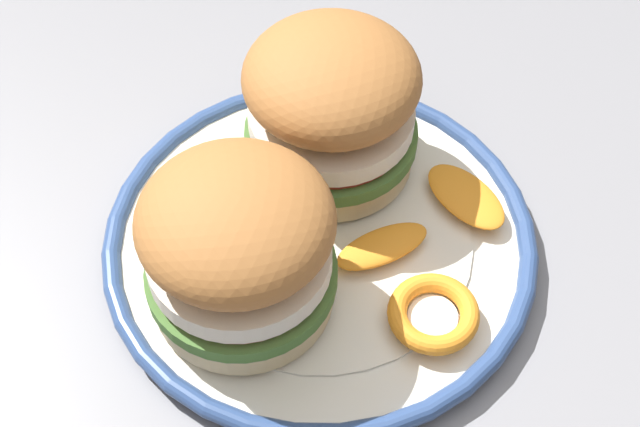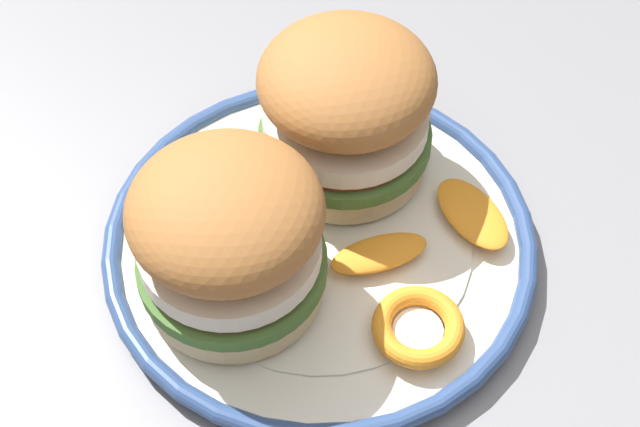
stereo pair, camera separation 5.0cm
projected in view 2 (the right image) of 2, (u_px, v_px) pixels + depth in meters
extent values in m
cube|color=gray|center=(386.00, 358.00, 0.59)|extent=(1.22, 1.02, 0.03)
cube|color=gray|center=(27.00, 103.00, 1.24)|extent=(0.06, 0.06, 0.75)
cylinder|color=silver|center=(320.00, 246.00, 0.61)|extent=(0.25, 0.25, 0.01)
torus|color=navy|center=(320.00, 240.00, 0.61)|extent=(0.27, 0.27, 0.01)
cylinder|color=silver|center=(320.00, 239.00, 0.60)|extent=(0.19, 0.19, 0.00)
cylinder|color=beige|center=(234.00, 277.00, 0.57)|extent=(0.11, 0.11, 0.02)
cylinder|color=#477033|center=(232.00, 264.00, 0.56)|extent=(0.11, 0.11, 0.01)
cylinder|color=#BC3828|center=(231.00, 256.00, 0.55)|extent=(0.10, 0.10, 0.01)
cylinder|color=silver|center=(230.00, 246.00, 0.55)|extent=(0.10, 0.10, 0.01)
ellipsoid|color=#A36633|center=(225.00, 210.00, 0.52)|extent=(0.15, 0.15, 0.05)
cylinder|color=beige|center=(344.00, 151.00, 0.63)|extent=(0.11, 0.11, 0.02)
cylinder|color=#477033|center=(345.00, 136.00, 0.62)|extent=(0.11, 0.11, 0.01)
cylinder|color=#BC3828|center=(345.00, 128.00, 0.61)|extent=(0.10, 0.10, 0.01)
cylinder|color=silver|center=(346.00, 117.00, 0.60)|extent=(0.10, 0.10, 0.01)
ellipsoid|color=#A36633|center=(347.00, 80.00, 0.58)|extent=(0.14, 0.14, 0.05)
torus|color=orange|center=(418.00, 331.00, 0.55)|extent=(0.06, 0.06, 0.01)
cylinder|color=#F4E5C6|center=(418.00, 335.00, 0.56)|extent=(0.03, 0.03, 0.00)
ellipsoid|color=orange|center=(473.00, 213.00, 0.61)|extent=(0.07, 0.06, 0.01)
ellipsoid|color=orange|center=(379.00, 253.00, 0.59)|extent=(0.05, 0.07, 0.01)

